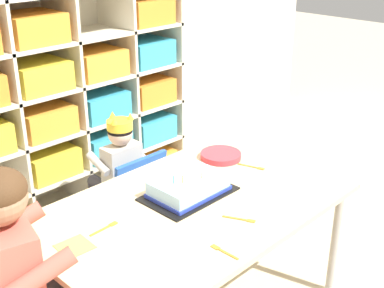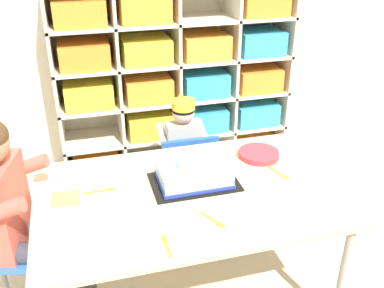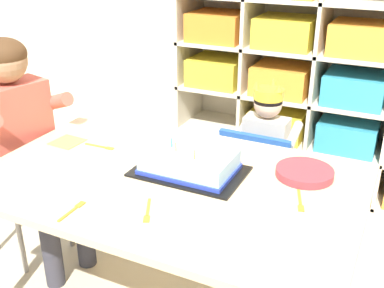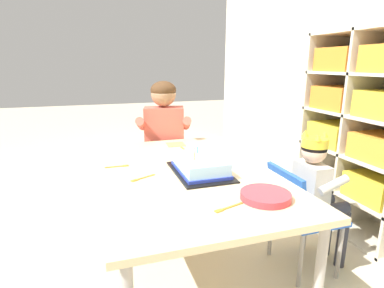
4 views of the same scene
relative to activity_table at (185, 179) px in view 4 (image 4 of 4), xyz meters
name	(u,v)px [view 4 (image 4 of 4)]	position (x,y,z in m)	size (l,w,h in m)	color
ground	(186,271)	(0.00, 0.00, -0.58)	(16.00, 16.00, 0.00)	beige
activity_table	(185,179)	(0.00, 0.00, 0.00)	(1.38, 0.88, 0.62)	#D1B789
classroom_chair_blue	(298,210)	(0.16, 0.62, -0.20)	(0.37, 0.34, 0.62)	#1E4CA8
child_with_crown	(317,185)	(0.16, 0.73, -0.06)	(0.30, 0.31, 0.82)	#B2ADA3
classroom_chair_adult_side	(165,156)	(-0.87, 0.08, -0.13)	(0.40, 0.39, 0.73)	blue
adult_helper_seated	(164,135)	(-0.75, 0.05, 0.08)	(0.47, 0.45, 1.05)	#D15647
birthday_cake_on_tray	(200,166)	(0.05, 0.07, 0.08)	(0.41, 0.27, 0.12)	black
paper_plate_stack	(265,196)	(0.44, 0.22, 0.06)	(0.21, 0.21, 0.03)	#DB333D
paper_napkin_square	(176,144)	(-0.54, 0.09, 0.05)	(0.12, 0.12, 0.00)	#F4DB4C
fork_near_child_seat	(142,178)	(0.05, -0.24, 0.05)	(0.07, 0.13, 0.00)	orange
fork_scattered_mid_table	(185,150)	(-0.38, 0.11, 0.05)	(0.14, 0.02, 0.00)	orange
fork_beside_plate_stack	(119,166)	(-0.17, -0.33, 0.05)	(0.02, 0.13, 0.00)	orange
fork_at_table_front_edge	(227,208)	(0.48, 0.03, 0.05)	(0.06, 0.14, 0.00)	orange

